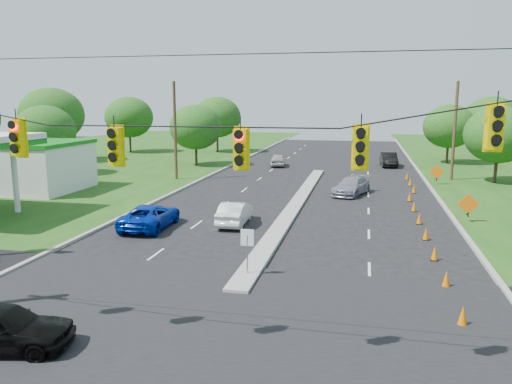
# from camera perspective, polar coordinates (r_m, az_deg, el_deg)

# --- Properties ---
(ground) EXTENTS (160.00, 160.00, 0.00)m
(ground) POSITION_cam_1_polar(r_m,az_deg,el_deg) (15.88, -6.22, -16.89)
(ground) COLOR black
(ground) RESTS_ON ground
(cross_street) EXTENTS (160.00, 14.00, 0.02)m
(cross_street) POSITION_cam_1_polar(r_m,az_deg,el_deg) (15.88, -6.22, -16.89)
(cross_street) COLOR black
(cross_street) RESTS_ON ground
(curb_left) EXTENTS (0.25, 110.00, 0.16)m
(curb_left) POSITION_cam_1_polar(r_m,az_deg,el_deg) (46.35, -6.30, 1.32)
(curb_left) COLOR gray
(curb_left) RESTS_ON ground
(curb_right) EXTENTS (0.25, 110.00, 0.16)m
(curb_right) POSITION_cam_1_polar(r_m,az_deg,el_deg) (44.29, 19.31, 0.37)
(curb_right) COLOR gray
(curb_right) RESTS_ON ground
(median) EXTENTS (1.00, 34.00, 0.18)m
(median) POSITION_cam_1_polar(r_m,az_deg,el_deg) (35.41, 4.62, -1.47)
(median) COLOR gray
(median) RESTS_ON ground
(median_sign) EXTENTS (0.55, 0.06, 2.05)m
(median_sign) POSITION_cam_1_polar(r_m,az_deg,el_deg) (20.72, -1.01, -5.87)
(median_sign) COLOR gray
(median_sign) RESTS_ON ground
(signal_span) EXTENTS (25.60, 0.32, 9.00)m
(signal_span) POSITION_cam_1_polar(r_m,az_deg,el_deg) (13.40, -8.20, 0.43)
(signal_span) COLOR #422D1C
(signal_span) RESTS_ON ground
(utility_pole_far_left) EXTENTS (0.28, 0.28, 9.00)m
(utility_pole_far_left) POSITION_cam_1_polar(r_m,az_deg,el_deg) (46.68, -9.23, 6.88)
(utility_pole_far_left) COLOR #422D1C
(utility_pole_far_left) RESTS_ON ground
(utility_pole_far_right) EXTENTS (0.28, 0.28, 9.00)m
(utility_pole_far_right) POSITION_cam_1_polar(r_m,az_deg,el_deg) (49.06, 21.74, 6.44)
(utility_pole_far_right) COLOR #422D1C
(utility_pole_far_right) RESTS_ON ground
(cone_0) EXTENTS (0.32, 0.32, 0.70)m
(cone_0) POSITION_cam_1_polar(r_m,az_deg,el_deg) (18.06, 22.54, -12.96)
(cone_0) COLOR #ED6800
(cone_0) RESTS_ON ground
(cone_1) EXTENTS (0.32, 0.32, 0.70)m
(cone_1) POSITION_cam_1_polar(r_m,az_deg,el_deg) (21.28, 20.91, -9.28)
(cone_1) COLOR #ED6800
(cone_1) RESTS_ON ground
(cone_2) EXTENTS (0.32, 0.32, 0.70)m
(cone_2) POSITION_cam_1_polar(r_m,az_deg,el_deg) (24.58, 19.74, -6.57)
(cone_2) COLOR #ED6800
(cone_2) RESTS_ON ground
(cone_3) EXTENTS (0.32, 0.32, 0.70)m
(cone_3) POSITION_cam_1_polar(r_m,az_deg,el_deg) (27.92, 18.85, -4.51)
(cone_3) COLOR #ED6800
(cone_3) RESTS_ON ground
(cone_4) EXTENTS (0.32, 0.32, 0.70)m
(cone_4) POSITION_cam_1_polar(r_m,az_deg,el_deg) (31.30, 18.16, -2.89)
(cone_4) COLOR #ED6800
(cone_4) RESTS_ON ground
(cone_5) EXTENTS (0.32, 0.32, 0.70)m
(cone_5) POSITION_cam_1_polar(r_m,az_deg,el_deg) (34.71, 17.61, -1.59)
(cone_5) COLOR #ED6800
(cone_5) RESTS_ON ground
(cone_6) EXTENTS (0.32, 0.32, 0.70)m
(cone_6) POSITION_cam_1_polar(r_m,az_deg,el_deg) (38.13, 17.15, -0.51)
(cone_6) COLOR #ED6800
(cone_6) RESTS_ON ground
(cone_7) EXTENTS (0.32, 0.32, 0.70)m
(cone_7) POSITION_cam_1_polar(r_m,az_deg,el_deg) (41.61, 17.59, 0.35)
(cone_7) COLOR #ED6800
(cone_7) RESTS_ON ground
(cone_8) EXTENTS (0.32, 0.32, 0.70)m
(cone_8) POSITION_cam_1_polar(r_m,az_deg,el_deg) (45.05, 17.21, 1.11)
(cone_8) COLOR #ED6800
(cone_8) RESTS_ON ground
(cone_9) EXTENTS (0.32, 0.32, 0.70)m
(cone_9) POSITION_cam_1_polar(r_m,az_deg,el_deg) (48.50, 16.88, 1.76)
(cone_9) COLOR #ED6800
(cone_9) RESTS_ON ground
(work_sign_1) EXTENTS (1.27, 0.58, 1.37)m
(work_sign_1) POSITION_cam_1_polar(r_m,az_deg,el_deg) (32.54, 23.09, -1.38)
(work_sign_1) COLOR black
(work_sign_1) RESTS_ON ground
(work_sign_2) EXTENTS (1.27, 0.58, 1.37)m
(work_sign_2) POSITION_cam_1_polar(r_m,az_deg,el_deg) (46.18, 19.96, 2.10)
(work_sign_2) COLOR black
(work_sign_2) RESTS_ON ground
(tree_2) EXTENTS (5.88, 5.88, 6.86)m
(tree_2) POSITION_cam_1_polar(r_m,az_deg,el_deg) (53.15, -22.98, 6.43)
(tree_2) COLOR black
(tree_2) RESTS_ON ground
(tree_3) EXTENTS (7.56, 7.56, 8.82)m
(tree_3) POSITION_cam_1_polar(r_m,az_deg,el_deg) (64.72, -22.32, 8.14)
(tree_3) COLOR black
(tree_3) RESTS_ON ground
(tree_4) EXTENTS (6.72, 6.72, 7.84)m
(tree_4) POSITION_cam_1_polar(r_m,az_deg,el_deg) (73.07, -14.30, 8.28)
(tree_4) COLOR black
(tree_4) RESTS_ON ground
(tree_5) EXTENTS (5.88, 5.88, 6.86)m
(tree_5) POSITION_cam_1_polar(r_m,az_deg,el_deg) (56.58, -6.91, 7.36)
(tree_5) COLOR black
(tree_5) RESTS_ON ground
(tree_6) EXTENTS (6.72, 6.72, 7.84)m
(tree_6) POSITION_cam_1_polar(r_m,az_deg,el_deg) (71.42, -4.46, 8.52)
(tree_6) COLOR black
(tree_6) RESTS_ON ground
(tree_9) EXTENTS (5.88, 5.88, 6.86)m
(tree_9) POSITION_cam_1_polar(r_m,az_deg,el_deg) (48.79, 25.99, 5.92)
(tree_9) COLOR black
(tree_9) RESTS_ON ground
(tree_11) EXTENTS (6.72, 6.72, 7.84)m
(tree_11) POSITION_cam_1_polar(r_m,az_deg,el_deg) (70.10, 25.27, 7.54)
(tree_11) COLOR black
(tree_11) RESTS_ON ground
(tree_12) EXTENTS (5.88, 5.88, 6.86)m
(tree_12) POSITION_cam_1_polar(r_m,az_deg,el_deg) (62.13, 21.21, 7.01)
(tree_12) COLOR black
(tree_12) RESTS_ON ground
(black_sedan) EXTENTS (4.43, 2.48, 1.42)m
(black_sedan) POSITION_cam_1_polar(r_m,az_deg,el_deg) (16.89, -27.20, -13.64)
(black_sedan) COLOR black
(black_sedan) RESTS_ON ground
(white_sedan) EXTENTS (1.60, 4.18, 1.36)m
(white_sedan) POSITION_cam_1_polar(r_m,az_deg,el_deg) (29.69, -2.45, -2.42)
(white_sedan) COLOR silver
(white_sedan) RESTS_ON ground
(blue_pickup) EXTENTS (2.44, 5.05, 1.38)m
(blue_pickup) POSITION_cam_1_polar(r_m,az_deg,el_deg) (29.49, -11.99, -2.71)
(blue_pickup) COLOR #0025A9
(blue_pickup) RESTS_ON ground
(silver_car_far) EXTENTS (3.29, 5.05, 1.36)m
(silver_car_far) POSITION_cam_1_polar(r_m,az_deg,el_deg) (39.65, 10.83, 0.66)
(silver_car_far) COLOR gray
(silver_car_far) RESTS_ON ground
(silver_car_oncoming) EXTENTS (2.24, 4.26, 1.38)m
(silver_car_oncoming) POSITION_cam_1_polar(r_m,az_deg,el_deg) (56.16, 2.50, 3.67)
(silver_car_oncoming) COLOR #A4A4A4
(silver_car_oncoming) RESTS_ON ground
(dark_car_receding) EXTENTS (1.93, 4.83, 1.56)m
(dark_car_receding) POSITION_cam_1_polar(r_m,az_deg,el_deg) (57.85, 14.93, 3.62)
(dark_car_receding) COLOR black
(dark_car_receding) RESTS_ON ground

